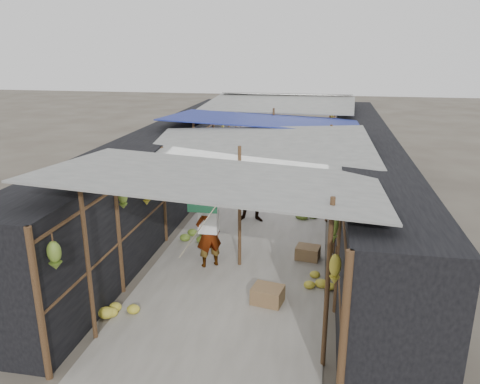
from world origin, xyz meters
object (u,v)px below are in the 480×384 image
Objects in this scene: crate_near at (268,295)px; vendor_seated at (305,179)px; black_basin at (324,168)px; shopper_blue at (254,190)px; vendor_elderly at (209,234)px.

vendor_seated is (0.32, 7.09, 0.23)m from crate_near.
black_basin is 2.85m from vendor_seated.
shopper_blue is (-0.89, 4.10, 0.72)m from crate_near.
vendor_elderly is at bearing -105.13° from black_basin.
black_basin is 6.10m from shopper_blue.
shopper_blue reaches higher than vendor_seated.
shopper_blue reaches higher than vendor_elderly.
shopper_blue reaches higher than crate_near.
black_basin is 0.35× the size of vendor_elderly.
vendor_elderly is 2.88m from shopper_blue.
shopper_blue is (-1.80, -5.77, 0.80)m from black_basin.
vendor_seated is (1.20, 3.00, -0.49)m from shopper_blue.
vendor_seated is (1.73, 5.83, -0.36)m from vendor_elderly.
shopper_blue is at bearing -134.05° from vendor_elderly.
vendor_seated is at bearing 98.33° from crate_near.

